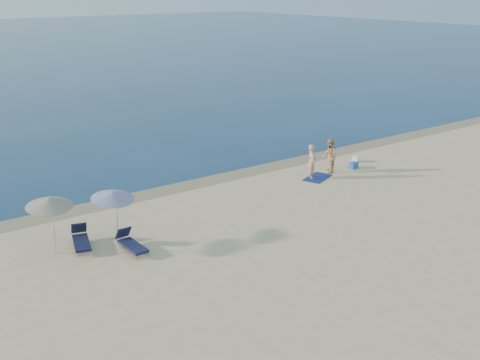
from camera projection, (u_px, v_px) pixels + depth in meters
name	position (u px, v px, depth m)	size (l,w,h in m)	color
wet_sand_strip	(225.00, 176.00, 32.13)	(240.00, 1.60, 0.00)	#847254
person_left	(312.00, 161.00, 31.58)	(0.67, 0.44, 1.85)	tan
person_right	(330.00, 156.00, 32.59)	(0.90, 0.70, 1.86)	tan
beach_towel	(317.00, 178.00, 31.90)	(1.78, 0.99, 0.03)	#101C53
white_bag	(355.00, 159.00, 34.75)	(0.36, 0.31, 0.31)	white
blue_cooler	(353.00, 165.00, 33.53)	(0.48, 0.34, 0.34)	#1F53AC
umbrella_near	(113.00, 195.00, 23.54)	(1.89, 1.91, 2.24)	silver
umbrella_far	(49.00, 202.00, 22.43)	(1.94, 1.96, 2.36)	silver
lounger_left	(81.00, 240.00, 23.47)	(1.10, 1.91, 0.80)	black
lounger_right	(131.00, 244.00, 23.16)	(0.59, 1.77, 0.78)	#141837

